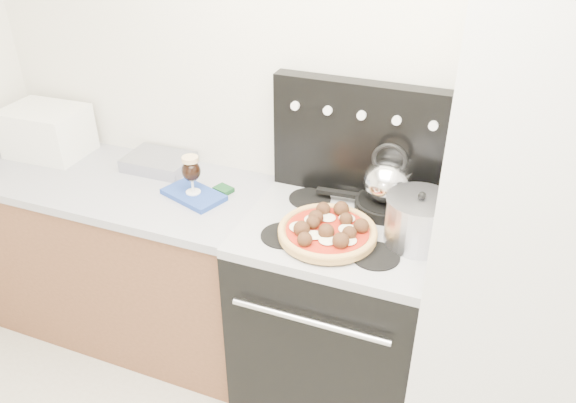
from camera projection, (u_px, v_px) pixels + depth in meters
The scene contains 16 objects.
room_shell at pixel (210, 291), 1.37m from camera, with size 3.52×3.01×2.52m.
base_cabinet at pixel (128, 260), 2.84m from camera, with size 1.45×0.60×0.86m, color brown.
countertop at pixel (114, 182), 2.61m from camera, with size 1.48×0.63×0.04m, color #A4A4B0.
stove_body at pixel (335, 316), 2.47m from camera, with size 0.76×0.65×0.88m, color black.
cooktop at pixel (340, 230), 2.23m from camera, with size 0.76×0.65×0.04m, color #ADADB2.
backguard at pixel (362, 141), 2.31m from camera, with size 0.76×0.08×0.50m, color black.
fridge at pixel (530, 262), 1.97m from camera, with size 0.64×0.68×1.90m, color silver.
toaster_oven at pixel (47, 131), 2.77m from camera, with size 0.38×0.28×0.24m, color white.
foil_sheet at pixel (159, 162), 2.68m from camera, with size 0.31×0.22×0.06m, color silver.
oven_mitt at pixel (194, 195), 2.45m from camera, with size 0.27×0.16×0.02m, color #213F99.
beer_glass at pixel (192, 175), 2.40m from camera, with size 0.08×0.08×0.18m, color black, non-canonical shape.
pizza_pan at pixel (327, 237), 2.15m from camera, with size 0.34×0.34×0.01m, color black.
pizza at pixel (328, 230), 2.13m from camera, with size 0.38×0.38×0.05m, color #C09546, non-canonical shape.
skillet at pixel (385, 205), 2.31m from camera, with size 0.25×0.25×0.04m, color black.
tea_kettle at pixel (388, 178), 2.25m from camera, with size 0.20×0.20×0.21m, color silver, non-canonical shape.
stock_pot at pixel (418, 222), 2.08m from camera, with size 0.25×0.25×0.18m, color silver.
Camera 1 is at (0.57, -0.63, 2.14)m, focal length 35.00 mm.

